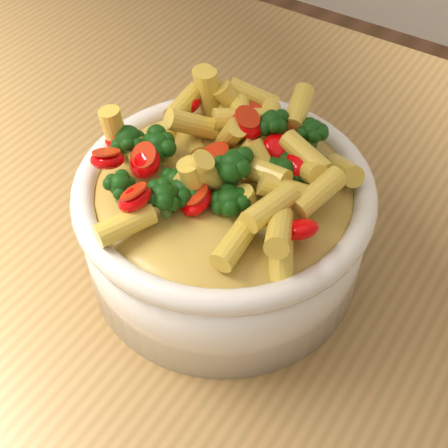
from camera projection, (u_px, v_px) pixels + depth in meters
The scene contains 3 objects.
table at pixel (252, 285), 0.71m from camera, with size 1.20×0.80×0.90m.
serving_bowl at pixel (224, 223), 0.56m from camera, with size 0.26×0.26×0.11m.
pasta_salad at pixel (224, 166), 0.51m from camera, with size 0.20×0.20×0.05m.
Camera 1 is at (0.21, -0.38, 1.37)m, focal length 50.00 mm.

